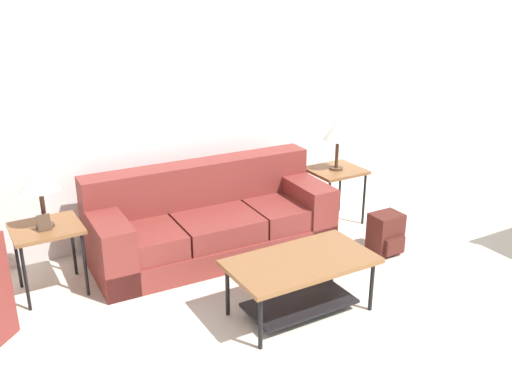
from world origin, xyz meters
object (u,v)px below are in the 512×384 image
couch (211,223)px  table_lamp_left (39,178)px  backpack (386,234)px  coffee_table (301,274)px  table_lamp_right (338,130)px  side_table_left (47,234)px  side_table_right (336,175)px

couch → table_lamp_left: size_ratio=4.20×
backpack → couch: bearing=150.0°
couch → coffee_table: (0.14, -1.26, 0.04)m
table_lamp_right → backpack: size_ratio=1.38×
couch → table_lamp_right: bearing=0.3°
table_lamp_right → table_lamp_left: bearing=180.0°
side_table_left → table_lamp_right: 2.90m
coffee_table → table_lamp_right: table_lamp_right is taller
coffee_table → table_lamp_right: bearing=44.5°
coffee_table → table_lamp_left: bearing=141.1°
table_lamp_right → backpack: 1.15m
side_table_left → side_table_right: same height
side_table_left → side_table_right: bearing=0.0°
couch → side_table_left: couch is taller
table_lamp_left → side_table_left: bearing=-45.0°
couch → side_table_left: (-1.43, 0.01, 0.22)m
couch → table_lamp_left: bearing=179.7°
side_table_left → table_lamp_right: bearing=0.0°
side_table_left → couch: bearing=-0.3°
side_table_right → table_lamp_right: 0.47m
coffee_table → table_lamp_right: (1.29, 1.27, 0.65)m
side_table_right → table_lamp_left: size_ratio=1.09×
side_table_right → table_lamp_right: bearing=116.6°
couch → backpack: size_ratio=5.80×
coffee_table → table_lamp_right: size_ratio=2.08×
couch → backpack: (1.41, -0.81, -0.11)m
backpack → side_table_left: bearing=163.9°
side_table_left → table_lamp_left: 0.47m
couch → side_table_left: bearing=179.7°
table_lamp_right → coffee_table: bearing=-135.5°
coffee_table → table_lamp_right: 1.93m
coffee_table → backpack: size_ratio=2.88×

